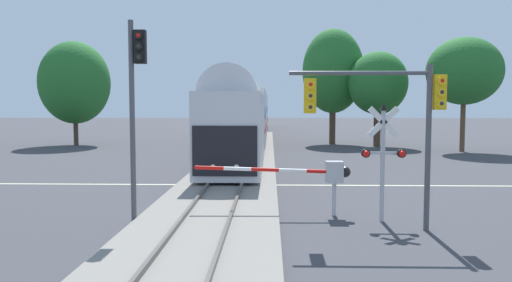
# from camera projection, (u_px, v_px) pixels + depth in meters

# --- Properties ---
(ground_plane) EXTENTS (220.00, 220.00, 0.00)m
(ground_plane) POSITION_uv_depth(u_px,v_px,m) (228.00, 185.00, 22.83)
(ground_plane) COLOR #3D3D42
(road_centre_stripe) EXTENTS (44.00, 0.20, 0.01)m
(road_centre_stripe) POSITION_uv_depth(u_px,v_px,m) (228.00, 185.00, 22.83)
(road_centre_stripe) COLOR beige
(road_centre_stripe) RESTS_ON ground
(railway_track) EXTENTS (4.40, 80.00, 0.32)m
(railway_track) POSITION_uv_depth(u_px,v_px,m) (228.00, 183.00, 22.83)
(railway_track) COLOR gray
(railway_track) RESTS_ON ground
(commuter_train) EXTENTS (3.04, 63.58, 5.16)m
(commuter_train) POSITION_uv_depth(u_px,v_px,m) (251.00, 113.00, 50.90)
(commuter_train) COLOR silver
(commuter_train) RESTS_ON railway_track
(crossing_gate_near) EXTENTS (5.15, 0.40, 1.80)m
(crossing_gate_near) POSITION_uv_depth(u_px,v_px,m) (319.00, 173.00, 16.48)
(crossing_gate_near) COLOR #B7B7BC
(crossing_gate_near) RESTS_ON ground
(crossing_signal_mast) EXTENTS (1.36, 0.44, 3.70)m
(crossing_signal_mast) POSITION_uv_depth(u_px,v_px,m) (383.00, 150.00, 15.55)
(crossing_signal_mast) COLOR #B2B2B7
(crossing_signal_mast) RESTS_ON ground
(traffic_signal_near_right) EXTENTS (4.46, 0.38, 4.81)m
(traffic_signal_near_right) POSITION_uv_depth(u_px,v_px,m) (388.00, 107.00, 14.36)
(traffic_signal_near_right) COLOR #4C4C51
(traffic_signal_near_right) RESTS_ON ground
(traffic_signal_median) EXTENTS (0.53, 0.38, 6.19)m
(traffic_signal_median) POSITION_uv_depth(u_px,v_px,m) (136.00, 89.00, 15.16)
(traffic_signal_median) COLOR #4C4C51
(traffic_signal_median) RESTS_ON ground
(pine_left_background) EXTENTS (6.18, 6.18, 9.19)m
(pine_left_background) POSITION_uv_depth(u_px,v_px,m) (75.00, 83.00, 44.39)
(pine_left_background) COLOR #4C3828
(pine_left_background) RESTS_ON ground
(maple_right_background) EXTENTS (5.65, 5.65, 8.76)m
(maple_right_background) POSITION_uv_depth(u_px,v_px,m) (464.00, 71.00, 38.27)
(maple_right_background) COLOR brown
(maple_right_background) RESTS_ON ground
(elm_centre_background) EXTENTS (5.56, 5.56, 10.51)m
(elm_centre_background) POSITION_uv_depth(u_px,v_px,m) (333.00, 71.00, 45.85)
(elm_centre_background) COLOR #4C3828
(elm_centre_background) RESTS_ON ground
(oak_far_right) EXTENTS (5.09, 5.09, 8.19)m
(oak_far_right) POSITION_uv_depth(u_px,v_px,m) (378.00, 83.00, 43.25)
(oak_far_right) COLOR #4C3828
(oak_far_right) RESTS_ON ground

